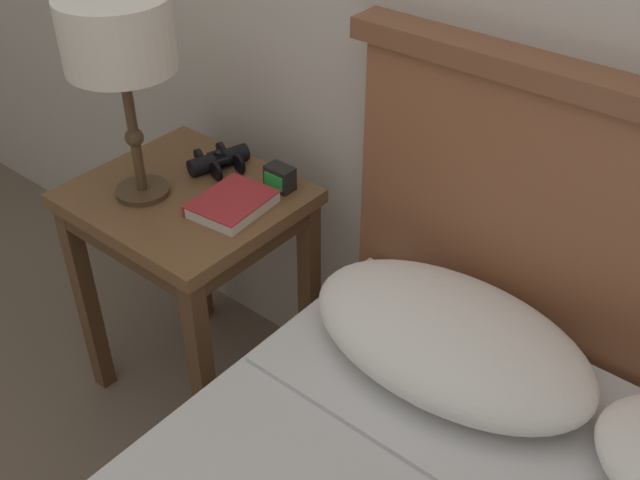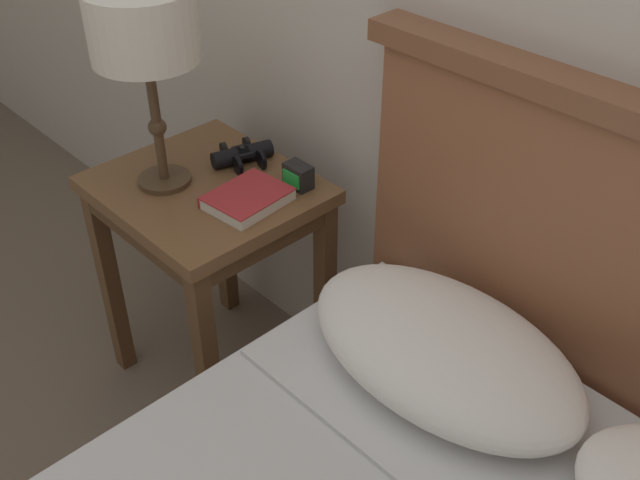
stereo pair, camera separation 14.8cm
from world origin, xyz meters
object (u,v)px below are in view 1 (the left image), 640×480
(table_lamp, at_px, (118,41))
(binoculars_pair, at_px, (219,160))
(book_on_nightstand, at_px, (232,203))
(nightstand, at_px, (189,226))
(alarm_clock, at_px, (280,178))

(table_lamp, bearing_deg, binoculars_pair, 74.45)
(book_on_nightstand, bearing_deg, table_lamp, -157.73)
(nightstand, height_order, alarm_clock, alarm_clock)
(table_lamp, bearing_deg, nightstand, 42.64)
(binoculars_pair, distance_m, alarm_clock, 0.19)
(table_lamp, relative_size, book_on_nightstand, 2.42)
(binoculars_pair, bearing_deg, alarm_clock, 7.60)
(book_on_nightstand, height_order, binoculars_pair, binoculars_pair)
(book_on_nightstand, relative_size, alarm_clock, 2.80)
(nightstand, bearing_deg, table_lamp, -137.36)
(binoculars_pair, relative_size, alarm_clock, 2.36)
(nightstand, relative_size, book_on_nightstand, 3.31)
(book_on_nightstand, distance_m, alarm_clock, 0.14)
(nightstand, height_order, binoculars_pair, binoculars_pair)
(book_on_nightstand, bearing_deg, nightstand, -171.85)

